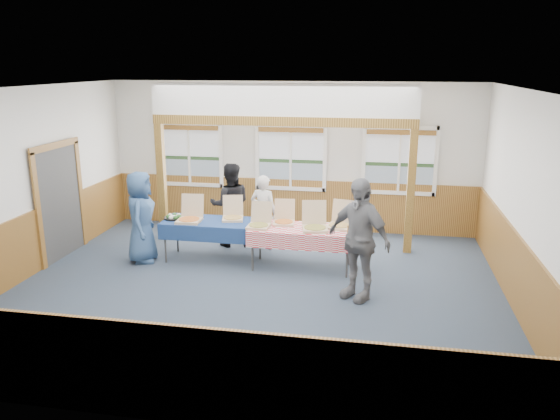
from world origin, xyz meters
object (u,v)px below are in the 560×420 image
object	(u,v)px
woman_white	(264,212)
woman_black	(230,205)
table_left	(213,224)
man_blue	(141,217)
person_grey	(358,239)
table_right	(302,231)

from	to	relation	value
woman_white	woman_black	size ratio (longest dim) A/B	0.88
table_left	man_blue	size ratio (longest dim) A/B	1.08
woman_white	woman_black	xyz separation A→B (m)	(-0.69, 0.06, 0.10)
person_grey	man_blue	bearing A→B (deg)	-158.19
table_left	man_blue	xyz separation A→B (m)	(-1.27, -0.29, 0.15)
table_right	person_grey	xyz separation A→B (m)	(1.04, -1.10, 0.26)
man_blue	person_grey	distance (m)	4.10
woman_black	table_left	bearing A→B (deg)	67.50
table_left	woman_white	world-z (taller)	woman_white
table_right	woman_white	world-z (taller)	woman_white
table_right	woman_white	bearing A→B (deg)	146.59
table_left	woman_black	bearing A→B (deg)	83.68
woman_white	person_grey	distance (m)	2.83
table_right	table_left	bearing A→B (deg)	-171.06
table_right	woman_white	xyz separation A→B (m)	(-0.89, 0.95, 0.04)
man_blue	person_grey	xyz separation A→B (m)	(3.98, -0.94, 0.11)
table_right	woman_black	xyz separation A→B (m)	(-1.58, 1.01, 0.14)
table_right	man_blue	bearing A→B (deg)	-163.47
person_grey	woman_white	bearing A→B (deg)	168.29
person_grey	table_left	bearing A→B (deg)	-169.37
table_right	man_blue	distance (m)	2.96
man_blue	table_left	bearing A→B (deg)	-89.13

